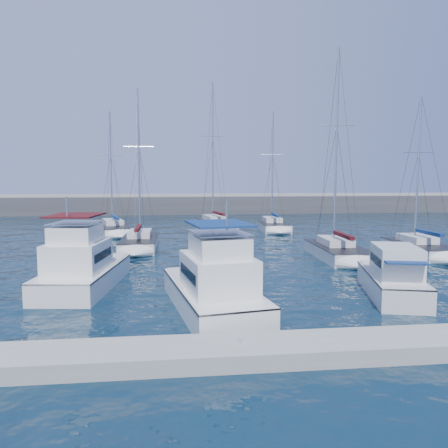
{
  "coord_description": "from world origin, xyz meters",
  "views": [
    {
      "loc": [
        -2.22,
        -25.29,
        6.24
      ],
      "look_at": [
        1.32,
        5.21,
        3.0
      ],
      "focal_mm": 35.0,
      "sensor_mm": 36.0,
      "label": 1
    }
  ],
  "objects": [
    {
      "name": "motor_yacht_stbd_outer",
      "position": [
        9.18,
        -3.98,
        0.94
      ],
      "size": [
        4.06,
        7.19,
        3.2
      ],
      "rotation": [
        0.0,
        0.0,
        -0.25
      ],
      "color": "silver",
      "rests_on": "ground"
    },
    {
      "name": "breakwater",
      "position": [
        0.0,
        52.0,
        1.05
      ],
      "size": [
        160.0,
        6.0,
        4.45
      ],
      "color": "#424244",
      "rests_on": "ground"
    },
    {
      "name": "sailboat_back_c",
      "position": [
        9.63,
        25.8,
        0.52
      ],
      "size": [
        3.48,
        8.07,
        14.45
      ],
      "rotation": [
        0.0,
        0.0,
        -0.05
      ],
      "color": "silver",
      "rests_on": "ground"
    },
    {
      "name": "motor_yacht_port_inner",
      "position": [
        -7.37,
        -0.39,
        1.13
      ],
      "size": [
        4.36,
        8.7,
        4.69
      ],
      "rotation": [
        0.0,
        0.0,
        -0.13
      ],
      "color": "silver",
      "rests_on": "ground"
    },
    {
      "name": "ground",
      "position": [
        0.0,
        0.0,
        0.0
      ],
      "size": [
        220.0,
        220.0,
        0.0
      ],
      "primitive_type": "plane",
      "color": "black",
      "rests_on": "ground"
    },
    {
      "name": "sailboat_back_a",
      "position": [
        -9.02,
        25.04,
        0.51
      ],
      "size": [
        5.33,
        9.52,
        14.05
      ],
      "rotation": [
        0.0,
        0.0,
        0.27
      ],
      "color": "silver",
      "rests_on": "ground"
    },
    {
      "name": "dock_cleat_centre",
      "position": [
        0.0,
        -11.0,
        0.72
      ],
      "size": [
        0.16,
        0.16,
        0.25
      ],
      "primitive_type": "cylinder",
      "color": "silver",
      "rests_on": "dock"
    },
    {
      "name": "dock",
      "position": [
        0.0,
        -11.0,
        0.3
      ],
      "size": [
        40.0,
        2.2,
        0.6
      ],
      "primitive_type": "cube",
      "color": "gray",
      "rests_on": "ground"
    },
    {
      "name": "motor_yacht_stbd_inner",
      "position": [
        -0.38,
        -5.51,
        1.13
      ],
      "size": [
        4.7,
        9.07,
        4.69
      ],
      "rotation": [
        0.0,
        0.0,
        0.17
      ],
      "color": "silver",
      "rests_on": "ground"
    },
    {
      "name": "sailboat_mid_e",
      "position": [
        17.76,
        7.96,
        0.51
      ],
      "size": [
        3.12,
        7.75,
        13.26
      ],
      "rotation": [
        0.0,
        0.0,
        -0.01
      ],
      "color": "silver",
      "rests_on": "ground"
    },
    {
      "name": "sailboat_back_b",
      "position": [
        2.92,
        28.98,
        0.55
      ],
      "size": [
        4.86,
        9.63,
        18.42
      ],
      "rotation": [
        0.0,
        0.0,
        0.19
      ],
      "color": "silver",
      "rests_on": "ground"
    },
    {
      "name": "sailboat_mid_b",
      "position": [
        -5.27,
        13.97,
        0.52
      ],
      "size": [
        3.11,
        8.39,
        14.44
      ],
      "rotation": [
        0.0,
        0.0,
        -0.01
      ],
      "color": "silver",
      "rests_on": "ground"
    },
    {
      "name": "sailboat_mid_d",
      "position": [
        10.5,
        7.33,
        0.54
      ],
      "size": [
        3.48,
        8.31,
        16.64
      ],
      "rotation": [
        0.0,
        0.0,
        -0.04
      ],
      "color": "silver",
      "rests_on": "ground"
    }
  ]
}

